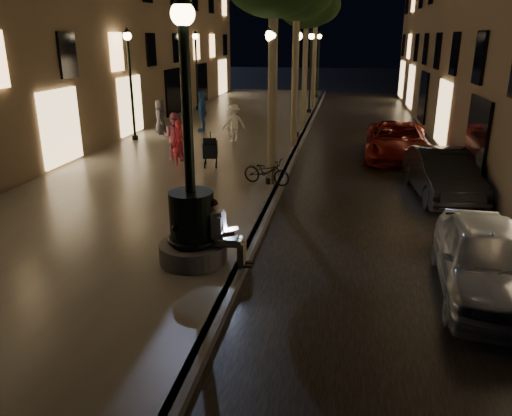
% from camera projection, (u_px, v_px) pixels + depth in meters
% --- Properties ---
extents(ground, '(120.00, 120.00, 0.00)m').
position_uv_depth(ground, '(300.00, 145.00, 22.38)').
color(ground, black).
rests_on(ground, ground).
extents(cobble_lane, '(6.00, 45.00, 0.02)m').
position_uv_depth(cobble_lane, '(368.00, 148.00, 21.88)').
color(cobble_lane, black).
rests_on(cobble_lane, ground).
extents(promenade, '(8.00, 45.00, 0.20)m').
position_uv_depth(promenade, '(214.00, 140.00, 23.02)').
color(promenade, slate).
rests_on(promenade, ground).
extents(curb_strip, '(0.25, 45.00, 0.20)m').
position_uv_depth(curb_strip, '(300.00, 143.00, 22.35)').
color(curb_strip, '#59595B').
rests_on(curb_strip, ground).
extents(fountain_lamppost, '(1.40, 1.40, 5.21)m').
position_uv_depth(fountain_lamppost, '(192.00, 215.00, 10.05)').
color(fountain_lamppost, '#59595B').
rests_on(fountain_lamppost, promenade).
extents(seated_man_laptop, '(1.01, 0.34, 1.38)m').
position_uv_depth(seated_man_laptop, '(221.00, 230.00, 10.05)').
color(seated_man_laptop, tan).
rests_on(seated_man_laptop, promenade).
extents(tree_third, '(3.00, 3.00, 7.20)m').
position_uv_depth(tree_third, '(307.00, 5.00, 25.09)').
color(tree_third, '#6B604C').
rests_on(tree_third, promenade).
extents(tree_far, '(3.00, 3.00, 7.50)m').
position_uv_depth(tree_far, '(316.00, 6.00, 30.57)').
color(tree_far, '#6B604C').
rests_on(tree_far, promenade).
extents(lamp_curb_a, '(0.36, 0.36, 4.81)m').
position_uv_depth(lamp_curb_a, '(271.00, 86.00, 14.86)').
color(lamp_curb_a, black).
rests_on(lamp_curb_a, promenade).
extents(lamp_curb_b, '(0.36, 0.36, 4.81)m').
position_uv_depth(lamp_curb_b, '(297.00, 69.00, 22.31)').
color(lamp_curb_b, black).
rests_on(lamp_curb_b, promenade).
extents(lamp_curb_c, '(0.36, 0.36, 4.81)m').
position_uv_depth(lamp_curb_c, '(311.00, 61.00, 29.76)').
color(lamp_curb_c, black).
rests_on(lamp_curb_c, promenade).
extents(lamp_curb_d, '(0.36, 0.36, 4.81)m').
position_uv_depth(lamp_curb_d, '(319.00, 56.00, 37.20)').
color(lamp_curb_d, black).
rests_on(lamp_curb_d, promenade).
extents(lamp_left_b, '(0.36, 0.36, 4.81)m').
position_uv_depth(lamp_left_b, '(130.00, 70.00, 21.63)').
color(lamp_left_b, black).
rests_on(lamp_left_b, promenade).
extents(lamp_left_c, '(0.36, 0.36, 4.81)m').
position_uv_depth(lamp_left_c, '(196.00, 60.00, 30.94)').
color(lamp_left_c, black).
rests_on(lamp_left_c, promenade).
extents(stroller, '(0.68, 1.20, 1.21)m').
position_uv_depth(stroller, '(210.00, 150.00, 17.78)').
color(stroller, black).
rests_on(stroller, promenade).
extents(car_front, '(1.96, 4.26, 1.41)m').
position_uv_depth(car_front, '(486.00, 259.00, 9.24)').
color(car_front, '#B6BABE').
rests_on(car_front, ground).
extents(car_second, '(1.91, 4.46, 1.43)m').
position_uv_depth(car_second, '(442.00, 174.00, 14.92)').
color(car_second, black).
rests_on(car_second, ground).
extents(car_third, '(2.57, 5.22, 1.43)m').
position_uv_depth(car_third, '(397.00, 141.00, 19.66)').
color(car_third, maroon).
rests_on(car_third, ground).
extents(pedestrian_red, '(0.69, 0.57, 1.62)m').
position_uv_depth(pedestrian_red, '(180.00, 143.00, 17.87)').
color(pedestrian_red, red).
rests_on(pedestrian_red, promenade).
extents(pedestrian_pink, '(0.90, 0.72, 1.77)m').
position_uv_depth(pedestrian_pink, '(174.00, 136.00, 18.66)').
color(pedestrian_pink, pink).
rests_on(pedestrian_pink, promenade).
extents(pedestrian_white, '(1.22, 1.10, 1.64)m').
position_uv_depth(pedestrian_white, '(234.00, 123.00, 22.00)').
color(pedestrian_white, white).
rests_on(pedestrian_white, promenade).
extents(pedestrian_blue, '(0.66, 1.21, 1.95)m').
position_uv_depth(pedestrian_blue, '(202.00, 111.00, 24.36)').
color(pedestrian_blue, '#2A549A').
rests_on(pedestrian_blue, promenade).
extents(pedestrian_dark, '(0.70, 0.90, 1.62)m').
position_uv_depth(pedestrian_dark, '(160.00, 117.00, 23.67)').
color(pedestrian_dark, '#36363C').
rests_on(pedestrian_dark, promenade).
extents(bicycle, '(1.66, 0.98, 0.82)m').
position_uv_depth(bicycle, '(267.00, 171.00, 15.65)').
color(bicycle, black).
rests_on(bicycle, promenade).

